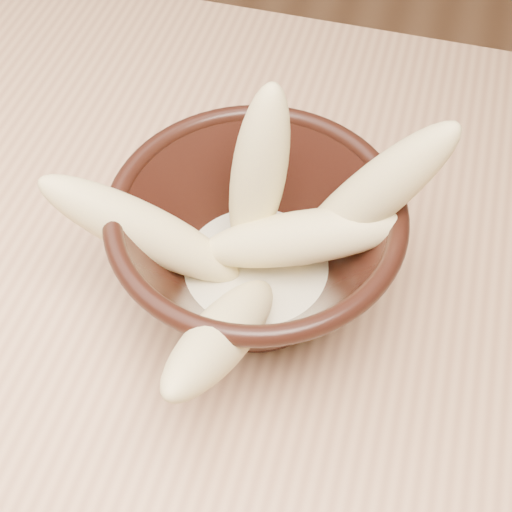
{
  "coord_description": "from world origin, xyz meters",
  "views": [
    {
      "loc": [
        0.15,
        -0.26,
        1.22
      ],
      "look_at": [
        0.07,
        0.03,
        0.8
      ],
      "focal_mm": 50.0,
      "sensor_mm": 36.0,
      "label": 1
    }
  ],
  "objects": [
    {
      "name": "banana_right",
      "position": [
        0.14,
        0.06,
        0.86
      ],
      "size": [
        0.13,
        0.07,
        0.16
      ],
      "primitive_type": "ellipsoid",
      "rotation": [
        0.59,
        0.0,
        1.84
      ],
      "color": "#F6E691",
      "rests_on": "bowl"
    },
    {
      "name": "banana_across",
      "position": [
        0.1,
        0.04,
        0.83
      ],
      "size": [
        0.16,
        0.07,
        0.08
      ],
      "primitive_type": "ellipsoid",
      "rotation": [
        1.26,
        0.0,
        1.78
      ],
      "color": "#F6E691",
      "rests_on": "bowl"
    },
    {
      "name": "banana_upright",
      "position": [
        0.07,
        0.06,
        0.86
      ],
      "size": [
        0.06,
        0.08,
        0.15
      ],
      "primitive_type": "ellipsoid",
      "rotation": [
        0.21,
        0.0,
        2.75
      ],
      "color": "#F6E691",
      "rests_on": "bowl"
    },
    {
      "name": "bowl",
      "position": [
        0.07,
        0.03,
        0.81
      ],
      "size": [
        0.21,
        0.21,
        0.11
      ],
      "rotation": [
        0.0,
        0.0,
        0.01
      ],
      "color": "black",
      "rests_on": "table"
    },
    {
      "name": "milk_puddle",
      "position": [
        0.07,
        0.03,
        0.79
      ],
      "size": [
        0.12,
        0.12,
        0.02
      ],
      "primitive_type": "cylinder",
      "color": "beige",
      "rests_on": "bowl"
    },
    {
      "name": "banana_front",
      "position": [
        0.07,
        -0.05,
        0.83
      ],
      "size": [
        0.06,
        0.16,
        0.11
      ],
      "primitive_type": "ellipsoid",
      "rotation": [
        1.03,
        0.0,
        -0.14
      ],
      "color": "#F6E691",
      "rests_on": "bowl"
    },
    {
      "name": "table",
      "position": [
        0.0,
        0.0,
        0.67
      ],
      "size": [
        1.2,
        0.8,
        0.75
      ],
      "color": "tan",
      "rests_on": "ground"
    },
    {
      "name": "banana_left",
      "position": [
        -0.0,
        0.01,
        0.84
      ],
      "size": [
        0.15,
        0.06,
        0.12
      ],
      "primitive_type": "ellipsoid",
      "rotation": [
        0.96,
        0.0,
        -1.41
      ],
      "color": "#F6E691",
      "rests_on": "bowl"
    }
  ]
}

